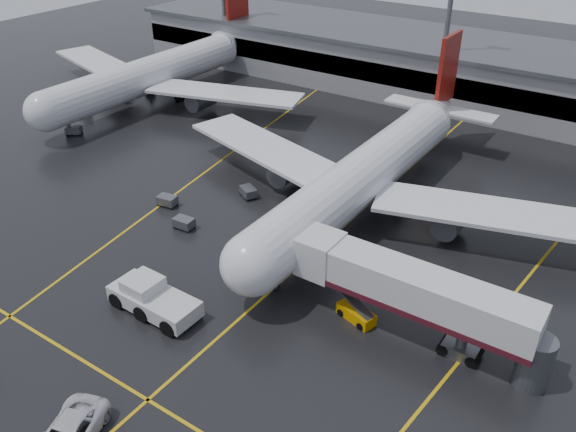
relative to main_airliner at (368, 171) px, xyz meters
The scene contains 17 objects.
ground 10.57m from the main_airliner, 90.00° to the right, with size 220.00×220.00×0.00m, color black.
apron_line_centre 10.57m from the main_airliner, 90.00° to the right, with size 0.25×90.00×0.02m, color gold.
apron_line_stop 31.98m from the main_airliner, 90.00° to the right, with size 60.00×0.25×0.02m, color gold.
apron_line_left 20.44m from the main_airliner, behind, with size 0.25×70.00×0.02m, color gold.
apron_line_right 18.49m from the main_airliner, ahead, with size 0.25×70.00×0.02m, color gold.
terminal 38.23m from the main_airliner, 90.00° to the left, with size 122.00×19.00×8.60m.
light_mast_mid 34.26m from the main_airliner, 98.80° to the left, with size 3.00×1.20×25.45m.
main_airliner is the anchor object (origin of this frame).
second_airliner 43.68m from the main_airliner, 164.05° to the left, with size 48.80×45.60×14.10m.
jet_bridge 19.68m from the main_airliner, 52.90° to the right, with size 19.90×3.40×6.05m.
pushback_tractor 25.65m from the main_airliner, 104.78° to the right, with size 7.91×3.50×2.81m.
belt_loader 18.52m from the main_airliner, 64.80° to the right, with size 3.50×2.25×2.05m.
baggage_cart_a 19.35m from the main_airliner, 133.27° to the right, with size 2.08×1.43×1.12m.
baggage_cart_b 21.31m from the main_airliner, 146.96° to the right, with size 2.18×1.59×1.12m.
baggage_cart_c 13.21m from the main_airliner, 156.30° to the right, with size 2.38×2.10×1.12m.
baggage_cart_d 46.50m from the main_airliner, behind, with size 2.25×1.73×1.12m.
baggage_cart_e 41.90m from the main_airliner, behind, with size 2.38×2.22×1.12m.
Camera 1 is at (23.62, -40.02, 31.29)m, focal length 37.01 mm.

